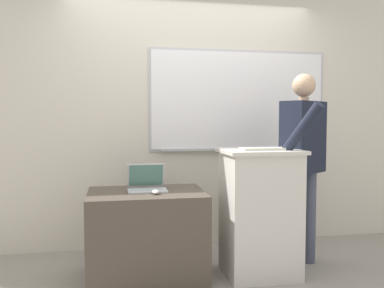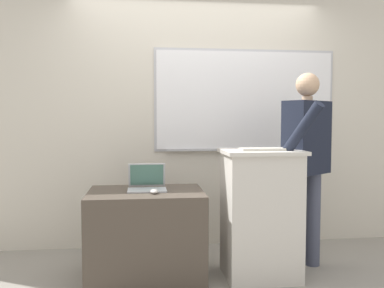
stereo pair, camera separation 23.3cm
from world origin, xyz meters
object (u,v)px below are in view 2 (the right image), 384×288
at_px(side_desk, 146,234).
at_px(wireless_keyboard, 264,149).
at_px(lectern_podium, 260,213).
at_px(laptop, 147,182).
at_px(computer_mouse_by_laptop, 154,191).
at_px(person_presenter, 307,156).

xyz_separation_m(side_desk, wireless_keyboard, (0.95, -0.15, 0.70)).
distance_m(lectern_podium, wireless_keyboard, 0.54).
relative_size(side_desk, laptop, 2.95).
bearing_deg(wireless_keyboard, laptop, 165.55).
bearing_deg(computer_mouse_by_laptop, person_presenter, 7.23).
height_order(laptop, wireless_keyboard, wireless_keyboard).
xyz_separation_m(side_desk, laptop, (0.01, 0.09, 0.42)).
relative_size(lectern_podium, computer_mouse_by_laptop, 10.55).
distance_m(lectern_podium, person_presenter, 0.65).
relative_size(lectern_podium, laptop, 3.34).
bearing_deg(person_presenter, computer_mouse_by_laptop, 153.05).
distance_m(side_desk, laptop, 0.43).
relative_size(person_presenter, computer_mouse_by_laptop, 17.01).
distance_m(lectern_podium, laptop, 0.98).
bearing_deg(wireless_keyboard, person_presenter, 24.14).
height_order(lectern_podium, person_presenter, person_presenter).
bearing_deg(laptop, computer_mouse_by_laptop, -75.83).
xyz_separation_m(person_presenter, laptop, (-1.37, 0.05, -0.20)).
bearing_deg(person_presenter, wireless_keyboard, 169.96).
bearing_deg(person_presenter, side_desk, 147.58).
xyz_separation_m(person_presenter, wireless_keyboard, (-0.44, -0.19, 0.08)).
height_order(person_presenter, computer_mouse_by_laptop, person_presenter).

